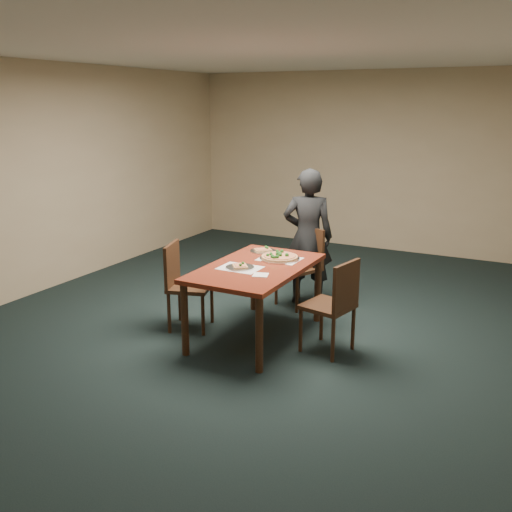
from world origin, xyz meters
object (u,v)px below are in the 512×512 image
at_px(diner, 308,237).
at_px(chair_right, 335,301).
at_px(chair_far, 303,262).
at_px(dining_table, 256,275).
at_px(chair_left, 183,281).
at_px(pizza_pan, 279,257).
at_px(slice_plate_near, 240,267).
at_px(slice_plate_far, 263,250).

bearing_deg(diner, chair_right, 102.79).
height_order(chair_far, diner, diner).
relative_size(dining_table, chair_left, 1.65).
xyz_separation_m(dining_table, chair_far, (0.04, 1.13, -0.14)).
relative_size(pizza_pan, slice_plate_near, 1.48).
xyz_separation_m(dining_table, chair_left, (-0.79, -0.13, -0.14)).
height_order(chair_right, diner, diner).
bearing_deg(dining_table, slice_plate_far, 109.59).
relative_size(chair_left, chair_right, 1.00).
distance_m(chair_left, chair_right, 1.63).
xyz_separation_m(chair_far, chair_right, (0.79, -1.13, 0.00)).
height_order(chair_right, slice_plate_far, chair_right).
bearing_deg(slice_plate_far, diner, 70.66).
relative_size(chair_far, slice_plate_near, 3.25).
height_order(pizza_pan, slice_plate_far, pizza_pan).
distance_m(chair_far, pizza_pan, 0.84).
xyz_separation_m(dining_table, slice_plate_near, (-0.10, -0.14, 0.11)).
bearing_deg(slice_plate_near, diner, 83.56).
bearing_deg(chair_right, chair_left, -73.52).
height_order(chair_far, slice_plate_far, chair_far).
xyz_separation_m(slice_plate_near, slice_plate_far, (-0.09, 0.67, -0.00)).
bearing_deg(dining_table, pizza_pan, 73.10).
distance_m(chair_far, chair_right, 1.38).
bearing_deg(pizza_pan, slice_plate_near, -113.34).
relative_size(diner, pizza_pan, 3.85).
height_order(dining_table, diner, diner).
bearing_deg(chair_far, dining_table, -67.93).
distance_m(chair_right, slice_plate_far, 1.18).
xyz_separation_m(dining_table, pizza_pan, (0.10, 0.33, 0.12)).
distance_m(chair_left, slice_plate_far, 0.93).
bearing_deg(pizza_pan, chair_far, 94.51).
xyz_separation_m(chair_right, pizza_pan, (-0.73, 0.33, 0.26)).
distance_m(dining_table, diner, 1.22).
xyz_separation_m(chair_far, diner, (0.01, 0.09, 0.28)).
bearing_deg(chair_right, slice_plate_near, -69.46).
bearing_deg(chair_right, dining_table, -78.00).
xyz_separation_m(chair_left, slice_plate_near, (0.69, -0.01, 0.25)).
xyz_separation_m(dining_table, slice_plate_far, (-0.19, 0.53, 0.10)).
xyz_separation_m(chair_far, slice_plate_far, (-0.23, -0.59, 0.25)).
relative_size(chair_left, diner, 0.57).
height_order(diner, slice_plate_far, diner).
bearing_deg(dining_table, slice_plate_near, -126.18).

